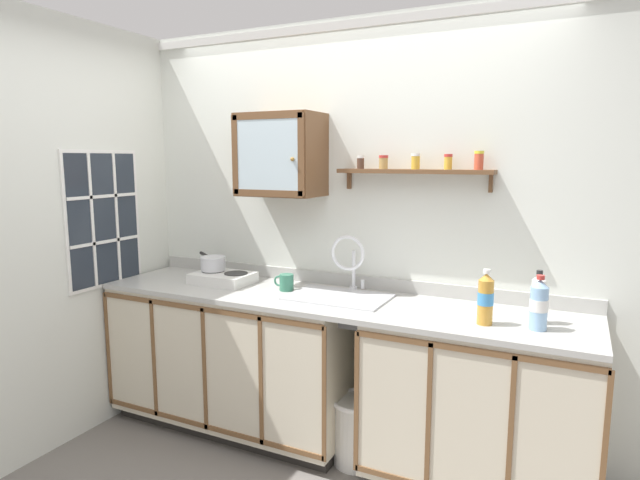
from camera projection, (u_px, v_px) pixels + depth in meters
floor at (303, 473)px, 2.97m from camera, size 5.95×5.95×0.00m
back_wall at (351, 230)px, 3.36m from camera, size 3.55×0.07×2.58m
side_wall_left at (58, 235)px, 3.17m from camera, size 0.05×3.43×2.58m
lower_cabinet_run at (236, 357)px, 3.47m from camera, size 1.61×0.64×0.91m
lower_cabinet_run_right at (480, 405)px, 2.80m from camera, size 1.16×0.64×0.91m
countertop at (327, 300)px, 3.11m from camera, size 2.91×0.67×0.03m
backsplash at (348, 280)px, 3.37m from camera, size 2.91×0.02×0.08m
sink at (340, 298)px, 3.12m from camera, size 0.58×0.43×0.48m
hot_plate_stove at (223, 278)px, 3.46m from camera, size 0.38×0.27×0.07m
saucepan at (213, 263)px, 3.51m from camera, size 0.31×0.25×0.09m
bottle_opaque_white_0 at (538, 300)px, 2.61m from camera, size 0.07×0.07×0.27m
bottle_juice_amber_1 at (486, 299)px, 2.59m from camera, size 0.08×0.08×0.27m
bottle_water_blue_2 at (539, 305)px, 2.51m from camera, size 0.08×0.08×0.26m
mug at (286, 282)px, 3.27m from camera, size 0.13×0.09×0.10m
wall_cabinet at (281, 155)px, 3.29m from camera, size 0.51×0.35×0.51m
spice_shelf at (415, 169)px, 3.03m from camera, size 0.90×0.14×0.23m
window at (103, 219)px, 3.43m from camera, size 0.03×0.59×0.88m
trash_bin at (357, 429)px, 3.05m from camera, size 0.31×0.31×0.39m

